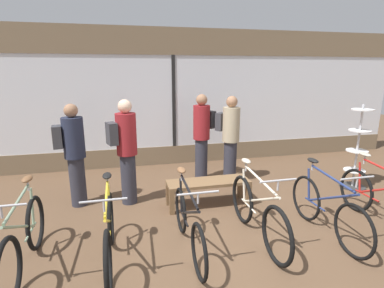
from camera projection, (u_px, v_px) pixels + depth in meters
The scene contains 14 objects.
ground_plane at pixel (221, 241), 4.09m from camera, with size 24.00×24.00×0.00m, color brown.
shop_back_wall at pixel (174, 97), 7.08m from camera, with size 12.00×0.08×3.20m.
bicycle_far_left at pixel (24, 241), 3.40m from camera, with size 0.46×1.70×1.03m.
bicycle_left at pixel (109, 234), 3.53m from camera, with size 0.46×1.68×1.03m.
bicycle_center_left at pixel (188, 224), 3.79m from camera, with size 0.46×1.68×1.00m.
bicycle_center_right at pixel (257, 212), 4.05m from camera, with size 0.46×1.78×1.04m.
bicycle_right at pixel (327, 209), 4.16m from camera, with size 0.46×1.69×1.03m.
bicycle_far_right at pixel (381, 200), 4.43m from camera, with size 0.46×1.72×1.03m.
accessory_rack at pixel (357, 154), 5.79m from camera, with size 0.48×0.48×1.65m.
display_bench at pixel (208, 185), 5.08m from camera, with size 1.40×0.44×0.45m.
customer_near_rack at pixel (126, 149), 5.03m from camera, with size 0.55×0.43×1.81m.
customer_by_window at pixel (74, 152), 4.95m from camera, with size 0.52×0.39×1.75m.
customer_mid_floor at pixel (202, 134), 6.18m from camera, with size 0.56×0.49×1.80m.
customer_near_bench at pixel (230, 137), 6.01m from camera, with size 0.52×0.56×1.78m.
Camera 1 is at (-1.23, -3.45, 2.28)m, focal length 28.00 mm.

